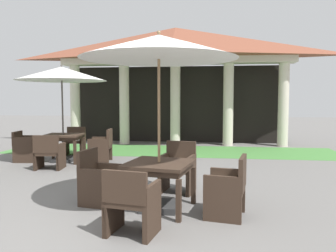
{
  "coord_description": "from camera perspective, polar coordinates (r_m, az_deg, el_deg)",
  "views": [
    {
      "loc": [
        1.34,
        -4.03,
        1.7
      ],
      "look_at": [
        0.4,
        3.36,
        1.12
      ],
      "focal_mm": 36.22,
      "sensor_mm": 36.0,
      "label": 1
    }
  ],
  "objects": [
    {
      "name": "patio_chair_near_foreground_west",
      "position": [
        5.73,
        -11.65,
        -8.67
      ],
      "size": [
        0.61,
        0.67,
        0.88
      ],
      "rotation": [
        0.0,
        0.0,
        -1.75
      ],
      "color": "#38281E",
      "rests_on": "ground"
    },
    {
      "name": "patio_chair_mid_left_west",
      "position": [
        10.12,
        -22.85,
        -3.18
      ],
      "size": [
        0.61,
        0.61,
        0.83
      ],
      "rotation": [
        0.0,
        0.0,
        -1.46
      ],
      "color": "#38281E",
      "rests_on": "ground"
    },
    {
      "name": "patio_umbrella_mid_left",
      "position": [
        9.68,
        -17.46,
        8.22
      ],
      "size": [
        2.41,
        2.41,
        2.64
      ],
      "color": "#2D2D2D",
      "rests_on": "ground"
    },
    {
      "name": "patio_chair_near_foreground_east",
      "position": [
        5.06,
        10.06,
        -10.39
      ],
      "size": [
        0.64,
        0.68,
        0.89
      ],
      "rotation": [
        0.0,
        0.0,
        1.39
      ],
      "color": "#38281E",
      "rests_on": "ground"
    },
    {
      "name": "lawn_strip",
      "position": [
        11.28,
        0.37,
        -4.17
      ],
      "size": [
        10.84,
        2.53,
        0.01
      ],
      "primitive_type": "cube",
      "color": "#47843D",
      "rests_on": "ground"
    },
    {
      "name": "patio_table_mid_left",
      "position": [
        9.72,
        -17.23,
        -1.94
      ],
      "size": [
        1.07,
        1.07,
        0.75
      ],
      "rotation": [
        0.0,
        0.0,
        0.11
      ],
      "color": "#38281E",
      "rests_on": "ground"
    },
    {
      "name": "patio_table_near_foreground",
      "position": [
        5.25,
        -1.51,
        -7.19
      ],
      "size": [
        1.11,
        1.11,
        0.74
      ],
      "rotation": [
        0.0,
        0.0,
        -0.18
      ],
      "color": "#38281E",
      "rests_on": "ground"
    },
    {
      "name": "patio_chair_mid_left_south",
      "position": [
        8.76,
        -19.36,
        -4.32
      ],
      "size": [
        0.68,
        0.61,
        0.85
      ],
      "rotation": [
        0.0,
        0.0,
        0.11
      ],
      "color": "#38281E",
      "rests_on": "ground"
    },
    {
      "name": "patio_chair_mid_left_north",
      "position": [
        10.74,
        -15.44,
        -2.57
      ],
      "size": [
        0.64,
        0.57,
        0.86
      ],
      "rotation": [
        0.0,
        0.0,
        -3.03
      ],
      "color": "#38281E",
      "rests_on": "ground"
    },
    {
      "name": "background_pavilion",
      "position": [
        12.94,
        1.3,
        11.74
      ],
      "size": [
        9.04,
        2.53,
        4.35
      ],
      "color": "beige",
      "rests_on": "ground"
    },
    {
      "name": "patio_chair_near_foreground_north",
      "position": [
        6.28,
        1.69,
        -7.21
      ],
      "size": [
        0.67,
        0.65,
        0.92
      ],
      "rotation": [
        0.0,
        0.0,
        -3.32
      ],
      "color": "#38281E",
      "rests_on": "ground"
    },
    {
      "name": "patio_chair_near_foreground_south",
      "position": [
        4.36,
        -6.19,
        -12.68
      ],
      "size": [
        0.68,
        0.62,
        0.86
      ],
      "rotation": [
        0.0,
        0.0,
        -0.18
      ],
      "color": "#38281E",
      "rests_on": "ground"
    },
    {
      "name": "patio_umbrella_near_foreground",
      "position": [
        5.19,
        -1.56,
        12.76
      ],
      "size": [
        2.37,
        2.37,
        2.73
      ],
      "color": "#2D2D2D",
      "rests_on": "ground"
    },
    {
      "name": "patio_chair_mid_left_east",
      "position": [
        9.47,
        -11.09,
        -3.46
      ],
      "size": [
        0.63,
        0.63,
        0.89
      ],
      "rotation": [
        0.0,
        0.0,
        -4.6
      ],
      "color": "#38281E",
      "rests_on": "ground"
    },
    {
      "name": "ground_plane",
      "position": [
        4.57,
        -10.86,
        -17.41
      ],
      "size": [
        60.0,
        60.0,
        0.0
      ],
      "primitive_type": "plane",
      "color": "slate"
    }
  ]
}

